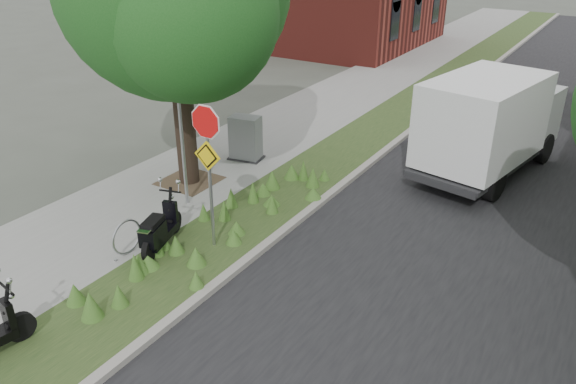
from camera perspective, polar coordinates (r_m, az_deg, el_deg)
name	(u,v)px	position (r m, az deg, el deg)	size (l,w,h in m)	color
ground	(252,283)	(11.05, -3.70, -9.24)	(120.00, 120.00, 0.00)	#4C5147
sidewalk_near	(315,111)	(20.75, 2.77, 8.22)	(3.50, 60.00, 0.12)	gray
verge	(385,124)	(19.63, 9.82, 6.82)	(2.00, 60.00, 0.12)	#26401B
kerb_near	(413,129)	(19.30, 12.56, 6.25)	(0.20, 60.00, 0.13)	#9E9991
road	(522,151)	(18.55, 22.69, 3.83)	(7.00, 60.00, 0.01)	black
bare_post	(181,125)	(13.18, -10.84, 6.71)	(0.08, 0.08, 4.00)	#A5A8AD
bike_hoop	(127,237)	(12.00, -16.07, -4.42)	(0.06, 0.78, 0.77)	#A5A8AD
sign_assembly	(207,148)	(11.13, -8.19, 4.42)	(0.94, 0.08, 3.22)	#A5A8AD
scooter_far	(158,234)	(11.94, -13.08, -4.14)	(0.68, 1.63, 0.80)	black
box_truck	(490,120)	(16.02, 19.88, 6.88)	(2.95, 5.51, 2.37)	#262628
utility_cabinet	(246,139)	(16.13, -4.33, 5.42)	(1.04, 0.79, 1.27)	#262628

